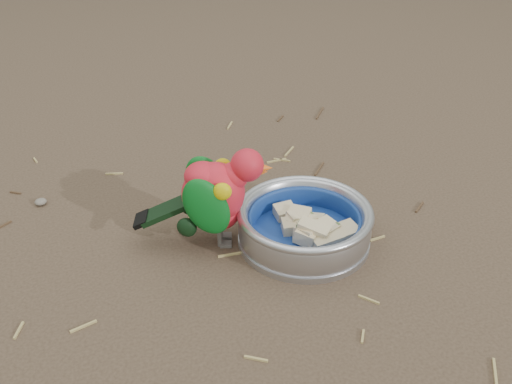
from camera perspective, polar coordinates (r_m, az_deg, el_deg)
name	(u,v)px	position (r m, az deg, el deg)	size (l,w,h in m)	color
ground	(270,245)	(0.89, 1.41, -5.32)	(60.00, 60.00, 0.00)	#4B3A2B
food_bowl	(304,237)	(0.90, 4.78, -4.54)	(0.21, 0.21, 0.02)	#B2B2BA
bowl_wall	(304,222)	(0.88, 4.87, -2.96)	(0.21, 0.21, 0.04)	#B2B2BA
fruit_wedges	(304,225)	(0.88, 4.85, -3.34)	(0.12, 0.12, 0.03)	beige
lory_parrot	(216,200)	(0.86, -4.02, -0.82)	(0.09, 0.19, 0.15)	red
ground_debris	(280,228)	(0.92, 2.42, -3.59)	(0.90, 0.80, 0.01)	tan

